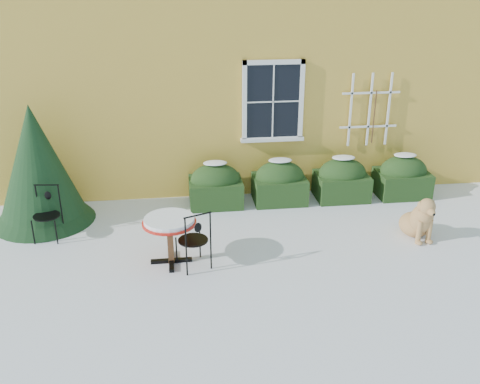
{
  "coord_description": "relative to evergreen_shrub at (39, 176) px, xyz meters",
  "views": [
    {
      "loc": [
        -1.03,
        -7.3,
        4.44
      ],
      "look_at": [
        0.0,
        1.0,
        0.9
      ],
      "focal_mm": 40.0,
      "sensor_mm": 36.0,
      "label": 1
    }
  ],
  "objects": [
    {
      "name": "dog",
      "position": [
        6.69,
        -1.52,
        -0.56
      ],
      "size": [
        0.58,
        0.95,
        0.85
      ],
      "rotation": [
        0.0,
        0.0,
        0.08
      ],
      "color": "tan",
      "rests_on": "ground"
    },
    {
      "name": "evergreen_shrub",
      "position": [
        0.0,
        0.0,
        0.0
      ],
      "size": [
        1.85,
        1.85,
        2.24
      ],
      "rotation": [
        0.0,
        0.0,
        0.15
      ],
      "color": "black",
      "rests_on": "ground"
    },
    {
      "name": "ground",
      "position": [
        3.56,
        -2.19,
        -0.9
      ],
      "size": [
        80.0,
        80.0,
        0.0
      ],
      "primitive_type": "plane",
      "color": "white",
      "rests_on": "ground"
    },
    {
      "name": "hedge_row",
      "position": [
        5.21,
        0.36,
        -0.5
      ],
      "size": [
        4.95,
        0.8,
        0.91
      ],
      "color": "#193213",
      "rests_on": "ground"
    },
    {
      "name": "patio_chair_far",
      "position": [
        0.23,
        -0.72,
        -0.42
      ],
      "size": [
        0.47,
        0.47,
        0.96
      ],
      "rotation": [
        0.0,
        0.0,
        -0.11
      ],
      "color": "black",
      "rests_on": "ground"
    },
    {
      "name": "bistro_table",
      "position": [
        2.36,
        -1.85,
        -0.24
      ],
      "size": [
        0.86,
        0.86,
        0.8
      ],
      "rotation": [
        0.0,
        0.0,
        0.37
      ],
      "color": "black",
      "rests_on": "ground"
    },
    {
      "name": "house",
      "position": [
        3.56,
        4.81,
        2.32
      ],
      "size": [
        12.4,
        8.4,
        6.4
      ],
      "color": "#F2C046",
      "rests_on": "ground"
    },
    {
      "name": "patio_chair_near",
      "position": [
        2.73,
        -2.05,
        -0.4
      ],
      "size": [
        0.58,
        0.57,
        1.0
      ],
      "rotation": [
        0.0,
        0.0,
        3.52
      ],
      "color": "black",
      "rests_on": "ground"
    }
  ]
}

